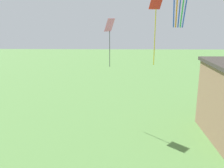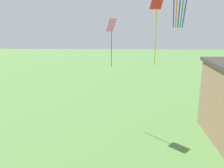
{
  "view_description": "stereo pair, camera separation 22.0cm",
  "coord_description": "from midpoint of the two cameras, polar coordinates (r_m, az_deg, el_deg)",
  "views": [
    {
      "loc": [
        0.22,
        -4.19,
        7.8
      ],
      "look_at": [
        0.0,
        7.48,
        4.7
      ],
      "focal_mm": 40.0,
      "sensor_mm": 36.0,
      "label": 1
    },
    {
      "loc": [
        0.44,
        -4.18,
        7.8
      ],
      "look_at": [
        0.0,
        7.48,
        4.7
      ],
      "focal_mm": 40.0,
      "sensor_mm": 36.0,
      "label": 2
    }
  ],
  "objects": [
    {
      "name": "kite_red_diamond",
      "position": [
        13.77,
        9.48,
        15.02
      ],
      "size": [
        0.74,
        0.65,
        3.69
      ],
      "color": "red"
    },
    {
      "name": "kite_pink_diamond",
      "position": [
        18.86,
        -0.89,
        11.71
      ],
      "size": [
        0.82,
        0.85,
        3.6
      ],
      "color": "pink"
    }
  ]
}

